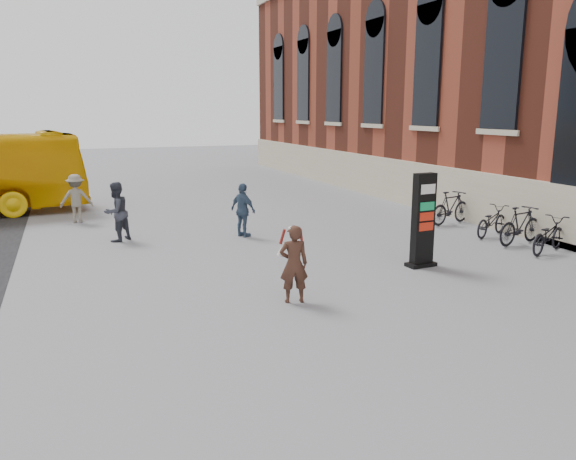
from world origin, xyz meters
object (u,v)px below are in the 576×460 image
object	(u,v)px
bike_4	(548,235)
bike_7	(451,208)
pedestrian_a	(116,212)
woman	(294,263)
info_pylon	(423,220)
bike_6	(491,221)
pedestrian_b	(76,199)
bike_5	(520,225)
pedestrian_c	(243,210)

from	to	relation	value
bike_4	bike_7	world-z (taller)	bike_7
pedestrian_a	woman	bearing A→B (deg)	71.87
info_pylon	bike_6	bearing A→B (deg)	23.56
pedestrian_b	bike_5	distance (m)	14.50
pedestrian_b	bike_7	bearing A→B (deg)	162.72
woman	bike_7	distance (m)	9.71
info_pylon	woman	size ratio (longest dim) A/B	1.46
bike_7	bike_5	bearing A→B (deg)	165.47
woman	bike_6	size ratio (longest dim) A/B	0.90
info_pylon	bike_4	world-z (taller)	info_pylon
info_pylon	bike_5	xyz separation A→B (m)	(4.05, 0.93, -0.61)
bike_6	info_pylon	bearing A→B (deg)	94.33
pedestrian_a	bike_5	world-z (taller)	pedestrian_a
pedestrian_a	pedestrian_c	size ratio (longest dim) A/B	1.07
bike_7	pedestrian_a	bearing A→B (deg)	67.40
pedestrian_a	bike_7	bearing A→B (deg)	131.58
bike_4	bike_5	world-z (taller)	bike_5
bike_4	bike_7	bearing A→B (deg)	-21.66
woman	pedestrian_c	size ratio (longest dim) A/B	0.97
bike_4	bike_6	world-z (taller)	bike_4
pedestrian_c	bike_4	size ratio (longest dim) A/B	0.89
pedestrian_b	bike_6	xyz separation A→B (m)	(11.94, -7.02, -0.37)
pedestrian_a	bike_5	xyz separation A→B (m)	(10.89, -4.75, -0.32)
info_pylon	pedestrian_b	xyz separation A→B (m)	(-7.89, 9.16, -0.33)
pedestrian_a	pedestrian_c	xyz separation A→B (m)	(3.69, -0.80, -0.06)
woman	bike_6	world-z (taller)	woman
pedestrian_a	bike_4	distance (m)	12.34
pedestrian_c	bike_5	xyz separation A→B (m)	(7.20, -3.95, -0.26)
bike_7	pedestrian_b	bearing A→B (deg)	52.67
woman	pedestrian_b	xyz separation A→B (m)	(-3.90, 10.47, 0.02)
woman	pedestrian_a	distance (m)	7.55
pedestrian_c	info_pylon	bearing A→B (deg)	-175.08
pedestrian_a	bike_4	xyz separation A→B (m)	(10.89, -5.78, -0.40)
pedestrian_a	bike_5	size ratio (longest dim) A/B	0.94
pedestrian_b	bike_4	bearing A→B (deg)	147.72
pedestrian_c	bike_4	distance (m)	8.77
info_pylon	bike_5	distance (m)	4.20
bike_7	bike_4	bearing A→B (deg)	165.47
bike_6	bike_4	bearing A→B (deg)	156.44
info_pylon	woman	world-z (taller)	info_pylon
info_pylon	bike_4	size ratio (longest dim) A/B	1.26
info_pylon	bike_7	size ratio (longest dim) A/B	1.22
info_pylon	pedestrian_a	world-z (taller)	info_pylon
woman	pedestrian_b	size ratio (longest dim) A/B	0.96
pedestrian_c	bike_5	distance (m)	8.22
pedestrian_a	info_pylon	bearing A→B (deg)	99.94
bike_4	bike_6	xyz separation A→B (m)	(0.00, 2.24, -0.02)
bike_6	pedestrian_c	bearing A→B (deg)	45.61
pedestrian_a	bike_7	distance (m)	11.01
woman	bike_5	xyz separation A→B (m)	(8.04, 2.24, -0.26)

